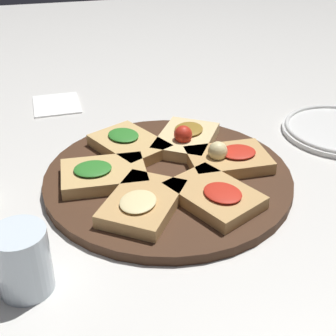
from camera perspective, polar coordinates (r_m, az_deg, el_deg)
ground_plane at (r=0.80m, az=0.00°, el=-1.66°), size 3.00×3.00×0.00m
serving_board at (r=0.80m, az=0.00°, el=-1.16°), size 0.42×0.42×0.02m
focaccia_slice_0 at (r=0.86m, az=-4.80°, el=2.91°), size 0.17×0.15×0.03m
focaccia_slice_1 at (r=0.78m, az=-7.93°, el=-0.76°), size 0.10×0.14×0.03m
focaccia_slice_2 at (r=0.70m, az=-3.13°, el=-4.26°), size 0.17×0.16×0.03m
focaccia_slice_3 at (r=0.72m, az=5.71°, el=-3.33°), size 0.17×0.15×0.03m
focaccia_slice_4 at (r=0.82m, az=7.34°, el=1.10°), size 0.10×0.14×0.05m
focaccia_slice_5 at (r=0.88m, az=2.20°, el=3.64°), size 0.17×0.16×0.05m
water_glass at (r=0.61m, az=-17.29°, el=-10.73°), size 0.07×0.07×0.09m
napkin_stack at (r=1.12m, az=-13.44°, el=7.63°), size 0.13×0.11×0.01m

